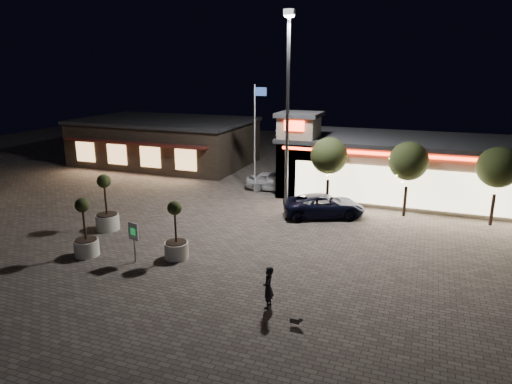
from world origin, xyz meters
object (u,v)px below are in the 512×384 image
at_px(white_sedan, 274,181).
at_px(pedestrian, 268,287).
at_px(planter_mid, 86,238).
at_px(planter_left, 107,213).
at_px(pickup_truck, 324,206).
at_px(valet_sign, 134,235).

xyz_separation_m(white_sedan, pedestrian, (5.41, -16.78, 0.15)).
height_order(pedestrian, planter_mid, planter_mid).
distance_m(white_sedan, planter_mid, 15.92).
bearing_deg(white_sedan, planter_mid, 157.89).
xyz_separation_m(white_sedan, planter_mid, (-4.90, -15.15, 0.22)).
bearing_deg(planter_mid, white_sedan, 72.07).
bearing_deg(white_sedan, pedestrian, -166.32).
bearing_deg(planter_left, planter_mid, -67.43).
xyz_separation_m(pickup_truck, planter_mid, (-9.88, -10.36, 0.22)).
bearing_deg(pedestrian, planter_left, -117.35).
distance_m(pedestrian, planter_mid, 10.44).
bearing_deg(planter_mid, pickup_truck, 46.38).
bearing_deg(valet_sign, pedestrian, -13.56).
bearing_deg(pedestrian, pickup_truck, 178.23).
height_order(pedestrian, planter_left, planter_left).
height_order(pickup_truck, white_sedan, pickup_truck).
xyz_separation_m(pedestrian, valet_sign, (-7.54, 1.82, 0.54)).
distance_m(planter_left, planter_mid, 3.78).
bearing_deg(white_sedan, valet_sign, 167.69).
relative_size(pedestrian, planter_mid, 0.57).
distance_m(pickup_truck, planter_mid, 14.32).
distance_m(pickup_truck, white_sedan, 6.90).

